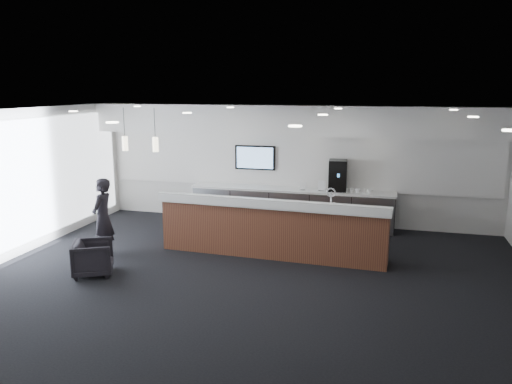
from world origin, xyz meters
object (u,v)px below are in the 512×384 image
(service_counter, at_px, (272,228))
(coffee_machine, at_px, (338,175))
(lounge_guest, at_px, (103,217))
(armchair, at_px, (93,258))

(service_counter, relative_size, coffee_machine, 6.37)
(service_counter, xyz_separation_m, lounge_guest, (-3.34, -0.90, 0.23))
(armchair, relative_size, lounge_guest, 0.44)
(service_counter, height_order, armchair, service_counter)
(service_counter, height_order, coffee_machine, coffee_machine)
(service_counter, relative_size, lounge_guest, 2.95)
(lounge_guest, bearing_deg, coffee_machine, 122.60)
(coffee_machine, distance_m, lounge_guest, 5.52)
(lounge_guest, bearing_deg, armchair, 17.10)
(coffee_machine, bearing_deg, service_counter, -118.45)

